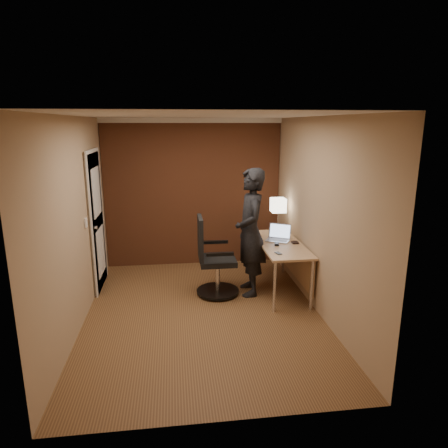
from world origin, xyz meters
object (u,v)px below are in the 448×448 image
at_px(desk, 285,251).
at_px(desk_lamp, 278,206).
at_px(wallet, 295,242).
at_px(laptop, 279,236).
at_px(phone, 278,253).
at_px(mouse, 277,244).
at_px(person, 250,232).
at_px(office_chair, 213,262).

relative_size(desk, desk_lamp, 2.80).
bearing_deg(wallet, desk_lamp, 96.56).
xyz_separation_m(desk_lamp, laptop, (-0.11, -0.50, -0.35)).
height_order(desk, phone, phone).
height_order(desk_lamp, laptop, desk_lamp).
relative_size(desk, laptop, 3.63).
bearing_deg(phone, laptop, 60.06).
height_order(mouse, person, person).
height_order(desk, desk_lamp, desk_lamp).
distance_m(desk, person, 0.61).
bearing_deg(wallet, desk, 162.38).
bearing_deg(person, laptop, 111.56).
distance_m(desk, desk_lamp, 0.85).
relative_size(desk_lamp, mouse, 5.35).
bearing_deg(desk_lamp, person, -130.27).
distance_m(wallet, person, 0.68).
relative_size(laptop, wallet, 3.76).
height_order(desk_lamp, office_chair, desk_lamp).
xyz_separation_m(wallet, office_chair, (-1.20, 0.01, -0.24)).
bearing_deg(mouse, phone, -88.31).
bearing_deg(desk_lamp, laptop, -102.73).
height_order(desk_lamp, phone, desk_lamp).
xyz_separation_m(phone, office_chair, (-0.83, 0.45, -0.24)).
relative_size(office_chair, person, 0.62).
relative_size(desk_lamp, wallet, 4.86).
relative_size(phone, office_chair, 0.10).
bearing_deg(desk, mouse, -145.77).
bearing_deg(desk, phone, -115.89).
bearing_deg(wallet, person, 178.94).
bearing_deg(office_chair, desk_lamp, 31.28).
distance_m(laptop, phone, 0.65).
distance_m(mouse, person, 0.41).
bearing_deg(person, office_chair, -89.92).
distance_m(laptop, person, 0.51).
relative_size(laptop, mouse, 4.14).
xyz_separation_m(desk, desk_lamp, (0.05, 0.65, 0.55)).
relative_size(phone, person, 0.06).
height_order(laptop, person, person).
height_order(laptop, wallet, laptop).
bearing_deg(office_chair, mouse, -4.78).
distance_m(office_chair, person, 0.68).
height_order(desk, person, person).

